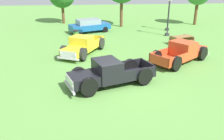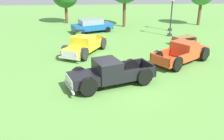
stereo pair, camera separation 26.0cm
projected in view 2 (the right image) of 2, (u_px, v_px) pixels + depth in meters
The scene contains 9 objects.
ground_plane at pixel (121, 85), 13.76m from camera, with size 80.00×80.00×0.00m, color #5B9342.
pickup_truck_foreground at pixel (106, 74), 13.38m from camera, with size 5.25×3.31×1.51m.
pickup_truck_behind_left at pixel (83, 46), 18.72m from camera, with size 3.67×5.04×1.47m.
pickup_truck_behind_right at pixel (184, 52), 17.13m from camera, with size 4.98×4.26×1.50m.
sedan_distant_a at pixel (92, 25), 26.12m from camera, with size 4.66×3.26×1.44m.
lamp_post_near at pixel (171, 13), 26.46m from camera, with size 0.36×0.36×3.66m.
lamp_post_far at pixel (171, 15), 24.00m from camera, with size 0.36×0.36×3.98m.
picnic_table at pixel (184, 40), 21.43m from camera, with size 2.18×1.98×0.78m.
trash_can at pixel (78, 35), 23.18m from camera, with size 0.59×0.59×0.95m.
Camera 2 is at (-1.44, -12.41, 5.85)m, focal length 38.58 mm.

